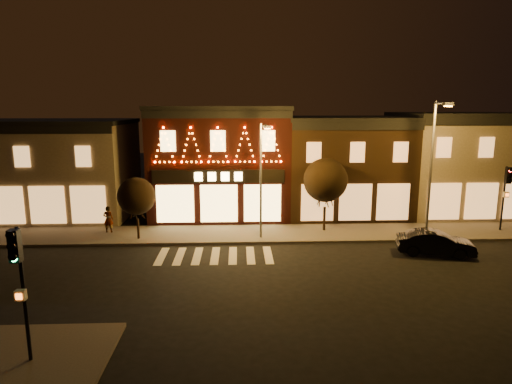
{
  "coord_description": "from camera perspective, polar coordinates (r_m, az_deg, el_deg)",
  "views": [
    {
      "loc": [
        1.33,
        -19.79,
        8.31
      ],
      "look_at": [
        2.31,
        4.0,
        3.65
      ],
      "focal_mm": 30.94,
      "sensor_mm": 36.0,
      "label": 1
    }
  ],
  "objects": [
    {
      "name": "tree_left",
      "position": [
        28.09,
        -15.19,
        -0.53
      ],
      "size": [
        2.31,
        2.31,
        3.86
      ],
      "rotation": [
        0.0,
        0.0,
        0.08
      ],
      "color": "black",
      "rests_on": "sidewalk_far"
    },
    {
      "name": "building_right_b",
      "position": [
        38.15,
        24.46,
        3.46
      ],
      "size": [
        9.2,
        8.28,
        7.8
      ],
      "color": "#6F634F",
      "rests_on": "ground"
    },
    {
      "name": "sidewalk_far",
      "position": [
        28.99,
        -0.94,
        -5.43
      ],
      "size": [
        44.0,
        4.0,
        0.15
      ],
      "primitive_type": "cube",
      "color": "#47423D",
      "rests_on": "ground"
    },
    {
      "name": "dark_sedan",
      "position": [
        27.08,
        22.17,
        -6.11
      ],
      "size": [
        4.41,
        2.4,
        1.38
      ],
      "primitive_type": "imported",
      "rotation": [
        0.0,
        0.0,
        1.34
      ],
      "color": "black",
      "rests_on": "ground"
    },
    {
      "name": "ground",
      "position": [
        21.5,
        -5.85,
        -11.71
      ],
      "size": [
        120.0,
        120.0,
        0.0
      ],
      "primitive_type": "plane",
      "color": "black",
      "rests_on": "ground"
    },
    {
      "name": "building_left",
      "position": [
        36.99,
        -25.16,
        2.8
      ],
      "size": [
        12.2,
        8.28,
        7.3
      ],
      "color": "#6F634F",
      "rests_on": "ground"
    },
    {
      "name": "tree_right",
      "position": [
        29.22,
        8.97,
        1.53
      ],
      "size": [
        2.89,
        2.89,
        4.83
      ],
      "rotation": [
        0.0,
        0.0,
        0.21
      ],
      "color": "black",
      "rests_on": "sidewalk_far"
    },
    {
      "name": "streetlamp_mid",
      "position": [
        26.92,
        0.75,
        2.56
      ],
      "size": [
        0.62,
        1.63,
        7.11
      ],
      "rotation": [
        0.0,
        0.0,
        -0.22
      ],
      "color": "#59595E",
      "rests_on": "sidewalk_far"
    },
    {
      "name": "traffic_signal_near",
      "position": [
        15.71,
        -28.34,
        -8.81
      ],
      "size": [
        0.31,
        0.46,
        4.5
      ],
      "rotation": [
        0.0,
        0.0,
        0.0
      ],
      "color": "black",
      "rests_on": "sidewalk_near"
    },
    {
      "name": "streetlamp_right",
      "position": [
        28.88,
        21.94,
        3.88
      ],
      "size": [
        0.53,
        1.92,
        8.42
      ],
      "rotation": [
        0.0,
        0.0,
        0.03
      ],
      "color": "#59595E",
      "rests_on": "sidewalk_far"
    },
    {
      "name": "pedestrian",
      "position": [
        30.44,
        -18.56,
        -3.36
      ],
      "size": [
        0.65,
        0.44,
        1.75
      ],
      "primitive_type": "imported",
      "rotation": [
        0.0,
        0.0,
        3.11
      ],
      "color": "gray",
      "rests_on": "sidewalk_far"
    },
    {
      "name": "traffic_signal_far",
      "position": [
        33.13,
        29.65,
        0.76
      ],
      "size": [
        0.35,
        0.49,
        4.29
      ],
      "rotation": [
        0.0,
        0.0,
        -0.07
      ],
      "color": "black",
      "rests_on": "sidewalk_far"
    },
    {
      "name": "building_right_a",
      "position": [
        35.05,
        11.16,
        3.41
      ],
      "size": [
        9.2,
        8.28,
        7.5
      ],
      "color": "#332112",
      "rests_on": "ground"
    },
    {
      "name": "building_pulp",
      "position": [
        34.05,
        -4.59,
        4.04
      ],
      "size": [
        10.2,
        8.34,
        8.3
      ],
      "color": "black",
      "rests_on": "ground"
    }
  ]
}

